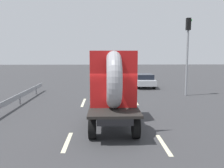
# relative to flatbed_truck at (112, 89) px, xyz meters

# --- Properties ---
(ground_plane) EXTENTS (120.00, 120.00, 0.00)m
(ground_plane) POSITION_rel_flatbed_truck_xyz_m (0.01, -0.40, -1.65)
(ground_plane) COLOR #38383A
(flatbed_truck) EXTENTS (2.02, 4.72, 3.41)m
(flatbed_truck) POSITION_rel_flatbed_truck_xyz_m (0.00, 0.00, 0.00)
(flatbed_truck) COLOR black
(flatbed_truck) RESTS_ON ground_plane
(distant_sedan) EXTENTS (1.70, 3.97, 1.29)m
(distant_sedan) POSITION_rel_flatbed_truck_xyz_m (3.54, 12.48, -0.95)
(distant_sedan) COLOR black
(distant_sedan) RESTS_ON ground_plane
(traffic_light) EXTENTS (0.42, 0.36, 5.94)m
(traffic_light) POSITION_rel_flatbed_truck_xyz_m (6.03, 7.57, 2.22)
(traffic_light) COLOR gray
(traffic_light) RESTS_ON ground_plane
(guardrail) EXTENTS (0.10, 15.33, 0.71)m
(guardrail) POSITION_rel_flatbed_truck_xyz_m (-5.87, 2.78, -1.12)
(guardrail) COLOR gray
(guardrail) RESTS_ON ground_plane
(lane_dash_left_near) EXTENTS (0.16, 2.08, 0.01)m
(lane_dash_left_near) POSITION_rel_flatbed_truck_xyz_m (-1.77, -2.24, -1.64)
(lane_dash_left_near) COLOR beige
(lane_dash_left_near) RESTS_ON ground_plane
(lane_dash_left_far) EXTENTS (0.16, 2.73, 0.01)m
(lane_dash_left_far) POSITION_rel_flatbed_truck_xyz_m (-1.77, 5.10, -1.64)
(lane_dash_left_far) COLOR beige
(lane_dash_left_far) RESTS_ON ground_plane
(lane_dash_right_near) EXTENTS (0.16, 2.08, 0.01)m
(lane_dash_right_near) POSITION_rel_flatbed_truck_xyz_m (1.77, -2.64, -1.64)
(lane_dash_right_near) COLOR beige
(lane_dash_right_near) RESTS_ON ground_plane
(lane_dash_right_far) EXTENTS (0.16, 2.07, 0.01)m
(lane_dash_right_far) POSITION_rel_flatbed_truck_xyz_m (1.77, 5.19, -1.64)
(lane_dash_right_far) COLOR beige
(lane_dash_right_far) RESTS_ON ground_plane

